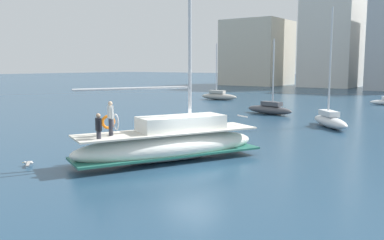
{
  "coord_description": "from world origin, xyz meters",
  "views": [
    {
      "loc": [
        11.08,
        -15.69,
        4.67
      ],
      "look_at": [
        -1.49,
        1.87,
        1.8
      ],
      "focal_mm": 38.68,
      "sensor_mm": 36.0,
      "label": 1
    }
  ],
  "objects_px": {
    "moored_sloop_far": "(219,96)",
    "seagull": "(29,163)",
    "main_sailboat": "(170,142)",
    "moored_cutter_right": "(270,109)",
    "moored_catamaran": "(330,120)"
  },
  "relations": [
    {
      "from": "moored_cutter_right",
      "to": "moored_sloop_far",
      "type": "bearing_deg",
      "value": 138.59
    },
    {
      "from": "moored_cutter_right",
      "to": "main_sailboat",
      "type": "bearing_deg",
      "value": -78.17
    },
    {
      "from": "main_sailboat",
      "to": "moored_cutter_right",
      "type": "bearing_deg",
      "value": 101.83
    },
    {
      "from": "moored_sloop_far",
      "to": "moored_cutter_right",
      "type": "bearing_deg",
      "value": -41.41
    },
    {
      "from": "moored_catamaran",
      "to": "moored_cutter_right",
      "type": "relative_size",
      "value": 1.26
    },
    {
      "from": "moored_sloop_far",
      "to": "seagull",
      "type": "bearing_deg",
      "value": -71.24
    },
    {
      "from": "moored_catamaran",
      "to": "moored_cutter_right",
      "type": "xyz_separation_m",
      "value": [
        -7.36,
        5.14,
        -0.05
      ]
    },
    {
      "from": "moored_catamaran",
      "to": "moored_sloop_far",
      "type": "bearing_deg",
      "value": 140.83
    },
    {
      "from": "moored_sloop_far",
      "to": "seagull",
      "type": "height_order",
      "value": "moored_sloop_far"
    },
    {
      "from": "moored_sloop_far",
      "to": "seagull",
      "type": "xyz_separation_m",
      "value": [
        12.49,
        -36.76,
        -0.41
      ]
    },
    {
      "from": "moored_sloop_far",
      "to": "moored_cutter_right",
      "type": "xyz_separation_m",
      "value": [
        12.73,
        -11.23,
        -0.03
      ]
    },
    {
      "from": "moored_cutter_right",
      "to": "seagull",
      "type": "height_order",
      "value": "moored_cutter_right"
    },
    {
      "from": "moored_cutter_right",
      "to": "seagull",
      "type": "distance_m",
      "value": 25.53
    },
    {
      "from": "moored_cutter_right",
      "to": "seagull",
      "type": "relative_size",
      "value": 9.09
    },
    {
      "from": "moored_sloop_far",
      "to": "moored_catamaran",
      "type": "xyz_separation_m",
      "value": [
        20.09,
        -16.37,
        0.02
      ]
    }
  ]
}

